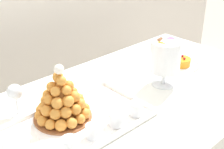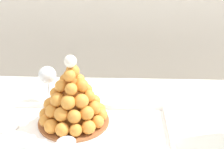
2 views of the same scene
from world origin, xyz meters
name	(u,v)px [view 1 (image 1 of 2)]	position (x,y,z in m)	size (l,w,h in m)	color
buffet_table	(119,119)	(0.00, 0.00, 0.65)	(1.74, 0.87, 0.74)	brown
serving_tray	(75,125)	(-0.25, -0.01, 0.75)	(0.60, 0.34, 0.02)	white
croquembouche	(62,100)	(-0.25, 0.06, 0.83)	(0.23, 0.23, 0.23)	brown
dessert_cup_mid_left	(70,146)	(-0.35, -0.12, 0.78)	(0.05, 0.05, 0.06)	silver
dessert_cup_centre	(93,132)	(-0.25, -0.11, 0.77)	(0.05, 0.05, 0.05)	silver
dessert_cup_mid_right	(116,119)	(-0.13, -0.12, 0.77)	(0.06, 0.06, 0.05)	silver
dessert_cup_right	(136,109)	(-0.02, -0.12, 0.78)	(0.05, 0.05, 0.06)	silver
creme_brulee_ramekin	(16,142)	(-0.47, 0.04, 0.76)	(0.09, 0.09, 0.02)	white
macaron_goblet	(165,57)	(0.27, -0.03, 0.89)	(0.14, 0.14, 0.24)	white
fruit_tart_plate	(181,63)	(0.51, 0.04, 0.76)	(0.21, 0.21, 0.06)	white
wine_glass	(15,93)	(-0.37, 0.22, 0.84)	(0.07, 0.07, 0.14)	silver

